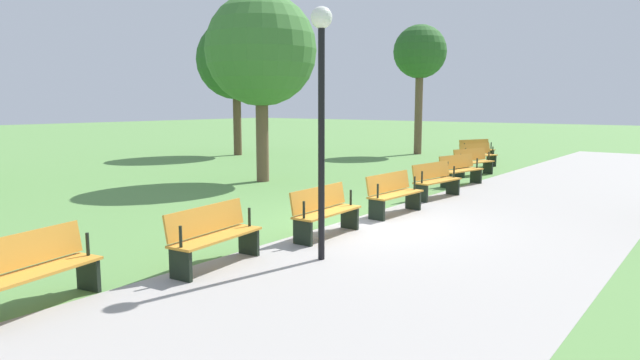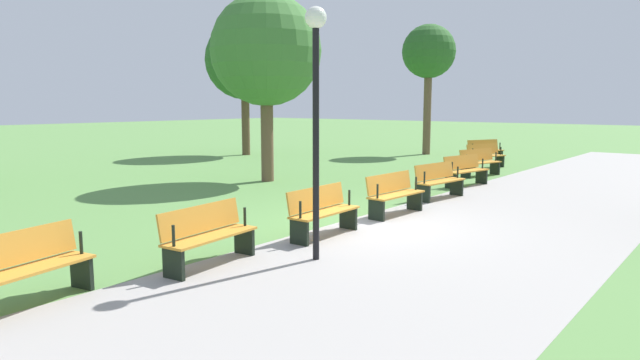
# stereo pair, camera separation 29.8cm
# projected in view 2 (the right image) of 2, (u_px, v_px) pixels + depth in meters

# --- Properties ---
(ground_plane) EXTENTS (120.00, 120.00, 0.00)m
(ground_plane) POSITION_uv_depth(u_px,v_px,m) (365.00, 225.00, 10.79)
(ground_plane) COLOR #5B8C47
(path_paving) EXTENTS (41.63, 5.03, 0.01)m
(path_paving) POSITION_uv_depth(u_px,v_px,m) (458.00, 240.00, 9.56)
(path_paving) COLOR #A39E99
(path_paving) RESTS_ON ground
(bench_0) EXTENTS (1.66, 1.10, 0.89)m
(bench_0) POSITION_uv_depth(u_px,v_px,m) (485.00, 150.00, 22.73)
(bench_0) COLOR orange
(bench_0) RESTS_ON ground
(bench_1) EXTENTS (1.67, 1.00, 0.89)m
(bench_1) POSITION_uv_depth(u_px,v_px,m) (485.00, 155.00, 20.38)
(bench_1) COLOR orange
(bench_1) RESTS_ON ground
(bench_2) EXTENTS (1.68, 0.89, 0.89)m
(bench_2) POSITION_uv_depth(u_px,v_px,m) (479.00, 162.00, 18.09)
(bench_2) COLOR orange
(bench_2) RESTS_ON ground
(bench_3) EXTENTS (1.67, 0.78, 0.89)m
(bench_3) POSITION_uv_depth(u_px,v_px,m) (465.00, 170.00, 15.88)
(bench_3) COLOR orange
(bench_3) RESTS_ON ground
(bench_4) EXTENTS (1.65, 0.66, 0.89)m
(bench_4) POSITION_uv_depth(u_px,v_px,m) (439.00, 180.00, 13.76)
(bench_4) COLOR orange
(bench_4) RESTS_ON ground
(bench_5) EXTENTS (1.62, 0.54, 0.89)m
(bench_5) POSITION_uv_depth(u_px,v_px,m) (394.00, 193.00, 11.73)
(bench_5) COLOR orange
(bench_5) RESTS_ON ground
(bench_6) EXTENTS (1.62, 0.54, 0.89)m
(bench_6) POSITION_uv_depth(u_px,v_px,m) (322.00, 211.00, 9.83)
(bench_6) COLOR orange
(bench_6) RESTS_ON ground
(bench_7) EXTENTS (1.65, 0.66, 0.89)m
(bench_7) POSITION_uv_depth(u_px,v_px,m) (208.00, 234.00, 8.05)
(bench_7) COLOR orange
(bench_7) RESTS_ON ground
(bench_8) EXTENTS (1.67, 0.78, 0.89)m
(bench_8) POSITION_uv_depth(u_px,v_px,m) (23.00, 268.00, 6.40)
(bench_8) COLOR orange
(bench_8) RESTS_ON ground
(tree_0) EXTENTS (2.48, 2.48, 6.03)m
(tree_0) POSITION_uv_depth(u_px,v_px,m) (429.00, 53.00, 25.30)
(tree_0) COLOR brown
(tree_0) RESTS_ON ground
(tree_1) EXTENTS (3.36, 3.36, 5.66)m
(tree_1) POSITION_uv_depth(u_px,v_px,m) (266.00, 51.00, 16.41)
(tree_1) COLOR brown
(tree_1) RESTS_ON ground
(tree_2) EXTENTS (3.62, 3.62, 6.19)m
(tree_2) POSITION_uv_depth(u_px,v_px,m) (244.00, 60.00, 25.06)
(tree_2) COLOR brown
(tree_2) RESTS_ON ground
(lamp_post) EXTENTS (0.32, 0.32, 3.78)m
(lamp_post) POSITION_uv_depth(u_px,v_px,m) (316.00, 85.00, 8.05)
(lamp_post) COLOR black
(lamp_post) RESTS_ON ground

